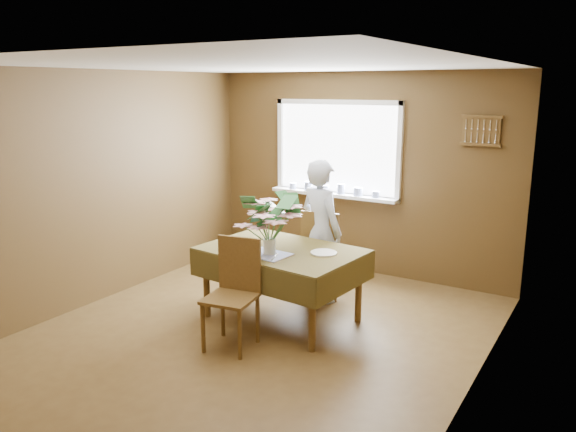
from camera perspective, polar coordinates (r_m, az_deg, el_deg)
The scene contains 15 objects.
floor at distance 5.54m, azimuth -3.02°, elevation -11.76°, with size 4.50×4.50×0.00m, color #533B1C.
ceiling at distance 5.03m, azimuth -3.38°, elevation 15.05°, with size 4.50×4.50×0.00m, color white.
wall_back at distance 7.08m, azimuth 7.20°, elevation 4.24°, with size 4.00×4.00×0.00m, color brown.
wall_front at distance 3.59m, azimuth -24.07°, elevation -5.54°, with size 4.00×4.00×0.00m, color brown.
wall_left at distance 6.47m, azimuth -17.98°, elevation 2.87°, with size 4.50×4.50×0.00m, color brown.
wall_right at distance 4.36m, azimuth 19.05°, elevation -1.93°, with size 4.50×4.50×0.00m, color brown.
window_assembly at distance 7.14m, azimuth 4.84°, elevation 5.19°, with size 1.72×0.20×1.22m.
spoon_rack at distance 6.52m, azimuth 19.02°, elevation 8.20°, with size 0.44×0.05×0.33m.
dining_table at distance 5.61m, azimuth -0.66°, elevation -4.23°, with size 1.63×1.19×0.75m.
chair_far at distance 6.25m, azimuth 3.55°, elevation -3.51°, with size 0.49×0.49×1.00m.
chair_near at distance 5.14m, azimuth -5.46°, elevation -7.32°, with size 0.49×0.49×0.99m.
seated_woman at distance 6.13m, azimuth 3.35°, elevation -1.50°, with size 0.57×0.38×1.57m, color white.
flower_bouquet at distance 5.33m, azimuth -1.92°, elevation -0.34°, with size 0.62×0.62×0.53m.
side_plate at distance 5.44m, azimuth 3.65°, elevation -3.75°, with size 0.26×0.26×0.01m, color white.
table_knife at distance 5.30m, azimuth -1.36°, elevation -4.16°, with size 0.02×0.23×0.00m, color silver.
Camera 1 is at (2.86, -4.14, 2.32)m, focal length 35.00 mm.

